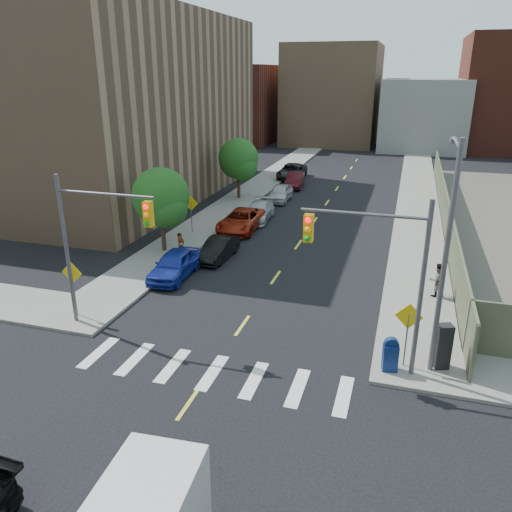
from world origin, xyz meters
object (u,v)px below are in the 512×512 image
Objects in this scene: parked_car_blue at (175,264)px; parked_car_maroon at (295,180)px; parked_car_red at (241,220)px; parked_car_black at (218,249)px; parked_car_silver at (258,211)px; parked_car_white at (280,193)px; mailbox at (390,354)px; parked_car_grey at (292,171)px; pedestrian_west at (181,246)px; payphone at (443,346)px; pedestrian_east at (437,280)px.

parked_car_blue reaches higher than parked_car_maroon.
parked_car_red reaches higher than parked_car_maroon.
parked_car_silver reaches higher than parked_car_black.
parked_car_white is at bearing -95.95° from parked_car_maroon.
parked_car_silver is at bearing 108.65° from mailbox.
mailbox is at bearing -62.54° from parked_car_silver.
parked_car_red is 1.14× the size of parked_car_silver.
pedestrian_west is at bearing -93.31° from parked_car_grey.
parked_car_blue is at bearing 140.90° from mailbox.
parked_car_red reaches higher than parked_car_silver.
parked_car_white is 2.37× the size of payphone.
pedestrian_west is (-12.98, 8.94, 0.14)m from mailbox.
pedestrian_east is (12.81, -2.15, 0.38)m from parked_car_black.
parked_car_grey is at bearing 101.05° from parked_car_maroon.
pedestrian_west is (-1.99, -10.01, 0.27)m from parked_car_silver.
pedestrian_west reaches higher than parked_car_silver.
mailbox is (12.18, -35.67, 0.04)m from parked_car_grey.
parked_car_white is at bearing -84.35° from parked_car_grey.
parked_car_silver is 10.21m from pedestrian_west.
parked_car_silver is (0.43, 2.97, -0.06)m from parked_car_red.
parked_car_grey is at bearing 6.97° from pedestrian_west.
pedestrian_west is at bearing 130.08° from payphone.
parked_car_white is (1.30, 19.06, -0.03)m from parked_car_blue.
payphone is at bearing -48.63° from parked_car_red.
parked_car_blue is 15.16m from payphone.
parked_car_red is 3.07× the size of pedestrian_east.
parked_car_white is 16.63m from pedestrian_west.
parked_car_blue reaches higher than parked_car_red.
parked_car_white is (0.54, 9.46, -0.01)m from parked_car_red.
parked_car_black is 25.85m from parked_car_grey.
parked_car_black is 2.17× the size of payphone.
parked_car_silver is (-0.11, 9.10, 0.04)m from parked_car_black.
parked_car_maroon is 33.25m from mailbox.
parked_car_grey is 3.18× the size of pedestrian_east.
parked_car_blue reaches higher than parked_car_silver.
parked_car_silver is 21.90m from mailbox.
parked_car_red is 20.22m from payphone.
parked_car_black is at bearing 123.45° from payphone.
parked_car_maroon is (1.30, 25.04, -0.02)m from parked_car_blue.
pedestrian_east is at bearing -67.58° from parked_car_maroon.
payphone reaches higher than parked_car_maroon.
parked_car_black is 2.88× the size of mailbox.
pedestrian_east is at bearing -31.68° from parked_car_red.
parked_car_silver is at bearing 81.94° from parked_car_red.
parked_car_black is 0.88× the size of parked_car_maroon.
parked_car_maroon is at bearing 91.47° from payphone.
parked_car_grey is at bearing 88.40° from parked_car_blue.
parked_car_black is 9.10m from parked_car_silver.
parked_car_black is at bearing -57.80° from pedestrian_west.
pedestrian_east is (12.81, -17.74, 0.29)m from parked_car_white.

